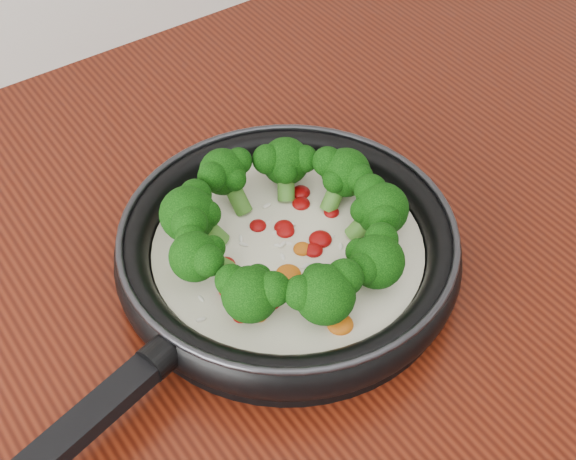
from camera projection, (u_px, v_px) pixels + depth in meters
skillet at (286, 248)px, 0.71m from camera, size 0.48×0.36×0.08m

